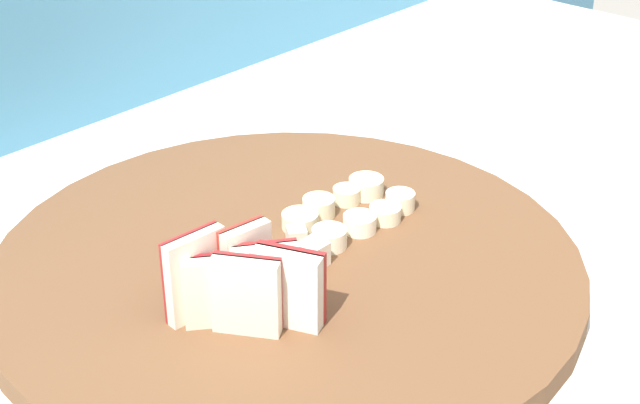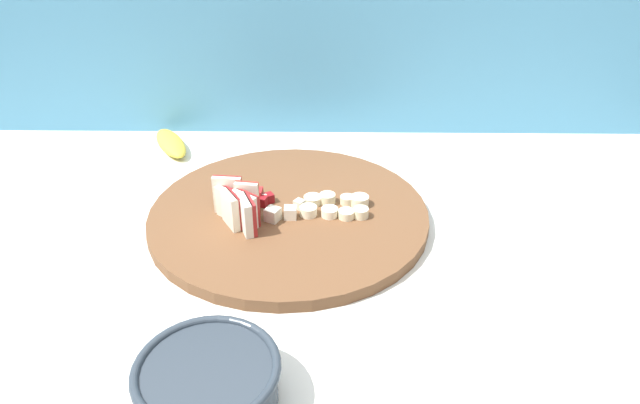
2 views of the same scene
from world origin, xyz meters
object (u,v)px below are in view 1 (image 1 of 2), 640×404
at_px(cutting_board, 287,267).
at_px(banana_slice_rows, 350,210).
at_px(apple_wedge_fan, 246,283).
at_px(apple_dice_pile, 258,260).

height_order(cutting_board, banana_slice_rows, banana_slice_rows).
bearing_deg(cutting_board, banana_slice_rows, 2.00).
relative_size(cutting_board, apple_wedge_fan, 5.24).
xyz_separation_m(cutting_board, banana_slice_rows, (0.08, 0.00, 0.02)).
xyz_separation_m(apple_wedge_fan, banana_slice_rows, (0.15, 0.04, -0.02)).
bearing_deg(banana_slice_rows, apple_dice_pile, -179.42).
bearing_deg(apple_wedge_fan, banana_slice_rows, 14.02).
xyz_separation_m(apple_wedge_fan, apple_dice_pile, (0.05, 0.04, -0.02)).
xyz_separation_m(cutting_board, apple_wedge_fan, (-0.07, -0.03, 0.04)).
relative_size(apple_wedge_fan, banana_slice_rows, 0.77).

